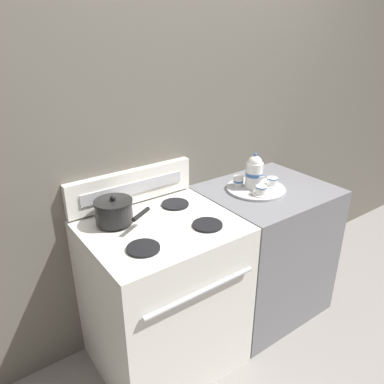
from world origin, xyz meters
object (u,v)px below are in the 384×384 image
(teacup_right, at_px, (261,191))
(teacup_left, at_px, (272,182))
(stove, at_px, (164,295))
(creamer_jug, at_px, (238,181))
(teapot, at_px, (254,172))
(saucepan, at_px, (114,211))
(serving_tray, at_px, (256,189))
(teacup_front, at_px, (257,177))

(teacup_right, bearing_deg, teacup_left, 20.10)
(stove, relative_size, teacup_right, 8.92)
(creamer_jug, bearing_deg, teapot, -52.98)
(saucepan, height_order, serving_tray, saucepan)
(stove, xyz_separation_m, teacup_left, (0.80, 0.00, 0.48))
(teacup_left, bearing_deg, teacup_front, 98.39)
(saucepan, bearing_deg, teacup_front, -1.97)
(teacup_front, distance_m, creamer_jug, 0.15)
(stove, xyz_separation_m, serving_tray, (0.70, 0.04, 0.45))
(stove, height_order, teacup_right, teacup_right)
(teacup_right, distance_m, teacup_front, 0.21)
(stove, xyz_separation_m, saucepan, (-0.18, 0.14, 0.51))
(stove, xyz_separation_m, teacup_front, (0.78, 0.11, 0.48))
(teapot, relative_size, teacup_right, 2.18)
(teapot, distance_m, teacup_right, 0.13)
(creamer_jug, bearing_deg, teacup_right, -85.56)
(stove, distance_m, creamer_jug, 0.81)
(stove, height_order, serving_tray, serving_tray)
(saucepan, relative_size, teacup_front, 2.76)
(stove, relative_size, saucepan, 3.23)
(stove, bearing_deg, teapot, 4.09)
(saucepan, xyz_separation_m, teacup_front, (0.97, -0.03, -0.03))
(serving_tray, distance_m, teacup_left, 0.11)
(serving_tray, distance_m, teacup_right, 0.11)
(teacup_right, bearing_deg, creamer_jug, 94.44)
(saucepan, xyz_separation_m, teacup_left, (0.98, -0.14, -0.03))
(teacup_right, relative_size, creamer_jug, 1.62)
(serving_tray, xyz_separation_m, creamer_jug, (-0.07, 0.09, 0.04))
(stove, height_order, creamer_jug, creamer_jug)
(teacup_front, xyz_separation_m, creamer_jug, (-0.15, 0.01, 0.00))
(stove, bearing_deg, saucepan, 141.44)
(serving_tray, height_order, teapot, teapot)
(teapot, xyz_separation_m, creamer_jug, (-0.06, 0.08, -0.07))
(saucepan, height_order, teacup_left, saucepan)
(teapot, bearing_deg, teacup_left, -23.73)
(stove, distance_m, teacup_left, 0.93)
(teacup_right, relative_size, teacup_front, 1.00)
(teapot, bearing_deg, stove, -175.91)
(creamer_jug, bearing_deg, teacup_left, -36.57)
(teapot, distance_m, teacup_left, 0.14)
(teacup_front, bearing_deg, creamer_jug, 174.89)
(saucepan, distance_m, serving_tray, 0.89)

